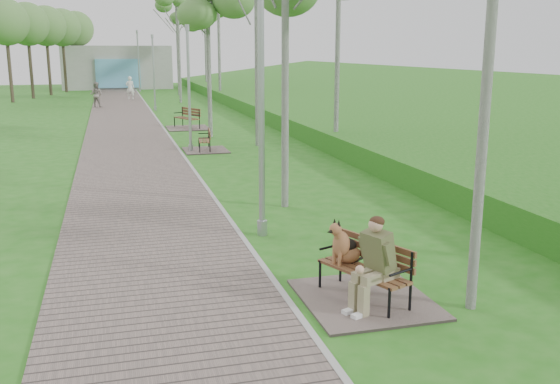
% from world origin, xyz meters
% --- Properties ---
extents(ground, '(120.00, 120.00, 0.00)m').
position_xyz_m(ground, '(0.00, 0.00, 0.00)').
color(ground, '#226A15').
rests_on(ground, ground).
extents(walkway, '(3.50, 67.00, 0.04)m').
position_xyz_m(walkway, '(-1.75, 21.50, 0.02)').
color(walkway, '#62554F').
rests_on(walkway, ground).
extents(kerb, '(0.10, 67.00, 0.05)m').
position_xyz_m(kerb, '(0.00, 21.50, 0.03)').
color(kerb, '#999993').
rests_on(kerb, ground).
extents(embankment, '(14.00, 70.00, 1.60)m').
position_xyz_m(embankment, '(12.00, 20.00, 0.00)').
color(embankment, '#42822D').
rests_on(embankment, ground).
extents(building_north, '(10.00, 5.20, 4.00)m').
position_xyz_m(building_north, '(-1.50, 50.97, 1.99)').
color(building_north, '#9E9E99').
rests_on(building_north, ground).
extents(bench_main, '(1.85, 2.05, 1.61)m').
position_xyz_m(bench_main, '(1.04, -3.74, 0.45)').
color(bench_main, '#62554F').
rests_on(bench_main, ground).
extents(bench_second, '(1.58, 1.76, 0.97)m').
position_xyz_m(bench_second, '(0.90, 10.94, 0.18)').
color(bench_second, '#62554F').
rests_on(bench_second, ground).
extents(bench_third, '(1.94, 2.16, 1.19)m').
position_xyz_m(bench_third, '(1.09, 17.80, 0.22)').
color(bench_third, '#62554F').
rests_on(bench_third, ground).
extents(lamp_post_near, '(0.20, 0.20, 5.27)m').
position_xyz_m(lamp_post_near, '(0.44, -0.03, 2.46)').
color(lamp_post_near, '#9DA0A5').
rests_on(lamp_post_near, ground).
extents(lamp_post_second, '(0.17, 0.17, 4.50)m').
position_xyz_m(lamp_post_second, '(0.39, 10.86, 2.10)').
color(lamp_post_second, '#9DA0A5').
rests_on(lamp_post_second, ground).
extents(lamp_post_third, '(0.18, 0.18, 4.54)m').
position_xyz_m(lamp_post_third, '(0.29, 27.27, 2.12)').
color(lamp_post_third, '#9DA0A5').
rests_on(lamp_post_third, ground).
extents(lamp_post_far, '(0.21, 0.21, 5.31)m').
position_xyz_m(lamp_post_far, '(0.27, 45.76, 2.48)').
color(lamp_post_far, '#9DA0A5').
rests_on(lamp_post_far, ground).
extents(pedestrian_near, '(0.68, 0.50, 1.72)m').
position_xyz_m(pedestrian_near, '(-0.86, 36.45, 0.86)').
color(pedestrian_near, white).
rests_on(pedestrian_near, ground).
extents(pedestrian_far, '(0.96, 0.86, 1.62)m').
position_xyz_m(pedestrian_far, '(-3.20, 30.33, 0.81)').
color(pedestrian_far, gray).
rests_on(pedestrian_far, ground).
extents(birch_far_b, '(2.30, 2.30, 7.44)m').
position_xyz_m(birch_far_b, '(2.46, 32.82, 5.84)').
color(birch_far_b, silver).
rests_on(birch_far_b, ground).
extents(birch_distant_a, '(2.66, 2.66, 9.17)m').
position_xyz_m(birch_distant_a, '(3.13, 40.10, 7.20)').
color(birch_distant_a, silver).
rests_on(birch_distant_a, ground).
extents(birch_distant_b, '(2.54, 2.54, 9.54)m').
position_xyz_m(birch_distant_b, '(5.98, 43.98, 7.49)').
color(birch_distant_b, silver).
rests_on(birch_distant_b, ground).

